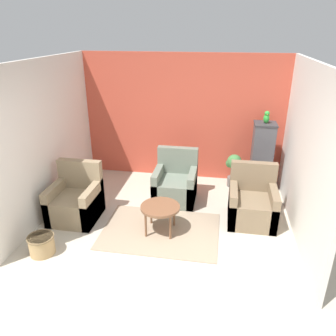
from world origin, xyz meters
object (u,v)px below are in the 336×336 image
armchair_middle (175,185)px  birdcage (261,158)px  armchair_left (76,202)px  potted_plant (234,167)px  armchair_right (252,204)px  wicker_basket (42,244)px  parrot (266,117)px  coffee_table (160,209)px

armchair_middle → birdcage: (1.58, 0.69, 0.37)m
armchair_middle → birdcage: 1.76m
armchair_left → potted_plant: 3.14m
armchair_right → wicker_basket: bearing=-154.6°
birdcage → armchair_left: bearing=-152.9°
parrot → wicker_basket: size_ratio=0.63×
coffee_table → wicker_basket: 1.80m
potted_plant → armchair_right: bearing=-77.1°
birdcage → potted_plant: size_ratio=2.02×
parrot → potted_plant: size_ratio=0.35×
armchair_left → parrot: size_ratio=4.01×
armchair_left → birdcage: (3.15, 1.61, 0.37)m
birdcage → parrot: size_ratio=5.85×
armchair_middle → birdcage: birdcage is taller
birdcage → parrot: (0.00, 0.00, 0.81)m
armchair_left → potted_plant: size_ratio=1.39×
parrot → armchair_middle: bearing=-156.5°
armchair_right → birdcage: birdcage is taller
armchair_left → wicker_basket: (-0.08, -1.01, -0.15)m
birdcage → wicker_basket: bearing=-140.9°
parrot → armchair_right: bearing=-100.2°
armchair_right → parrot: (0.22, 1.20, 1.18)m
coffee_table → armchair_right: (1.44, 0.59, -0.11)m
armchair_middle → birdcage: size_ratio=0.69×
armchair_left → parrot: (3.15, 1.61, 1.18)m
potted_plant → parrot: bearing=-9.1°
birdcage → coffee_table: bearing=-132.9°
coffee_table → potted_plant: 2.19m
birdcage → armchair_middle: bearing=-156.6°
birdcage → potted_plant: (-0.51, 0.08, -0.25)m
armchair_right → parrot: bearing=79.8°
armchair_left → armchair_right: same height
armchair_middle → birdcage: bearing=23.4°
parrot → wicker_basket: (-3.23, -2.62, -1.33)m
armchair_left → parrot: parrot is taller
armchair_right → potted_plant: 1.32m
armchair_left → wicker_basket: bearing=-94.6°
armchair_left → wicker_basket: armchair_left is taller
armchair_middle → armchair_left: bearing=-149.3°
parrot → wicker_basket: bearing=-140.9°
armchair_left → armchair_right: bearing=8.1°
armchair_left → birdcage: 3.55m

